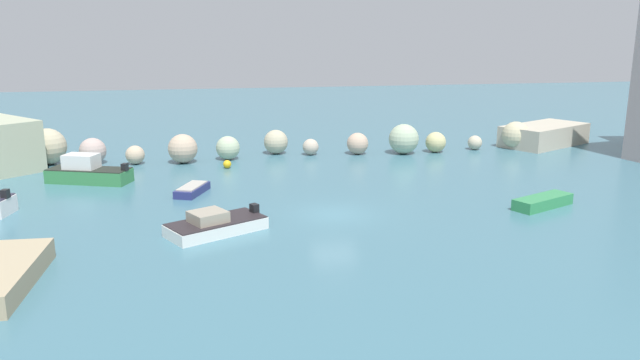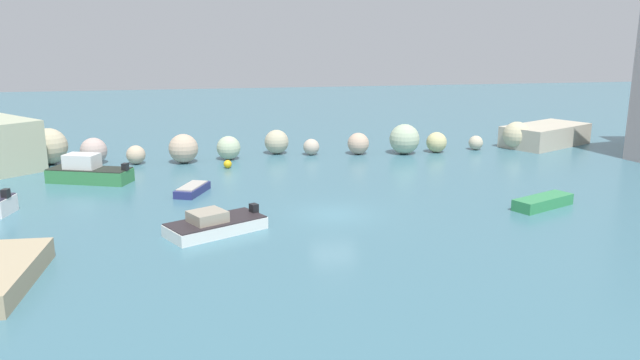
# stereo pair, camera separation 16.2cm
# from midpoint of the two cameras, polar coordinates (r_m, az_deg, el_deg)

# --- Properties ---
(cove_water) EXTENTS (160.00, 160.00, 0.00)m
(cove_water) POSITION_cam_midpoint_polar(r_m,az_deg,el_deg) (34.65, 1.18, -3.21)
(cove_water) COLOR #3E6D7D
(cove_water) RESTS_ON ground
(rock_breakwater) EXTENTS (45.10, 4.46, 2.79)m
(rock_breakwater) POSITION_cam_midpoint_polar(r_m,az_deg,el_deg) (50.15, -5.42, 3.31)
(rock_breakwater) COLOR #C4B697
(rock_breakwater) RESTS_ON ground
(channel_buoy) EXTENTS (0.61, 0.61, 0.61)m
(channel_buoy) POSITION_cam_midpoint_polar(r_m,az_deg,el_deg) (46.75, -8.68, 1.46)
(channel_buoy) COLOR gold
(channel_buoy) RESTS_ON cove_water
(moored_boat_0) EXTENTS (4.27, 2.86, 0.65)m
(moored_boat_0) POSITION_cam_midpoint_polar(r_m,az_deg,el_deg) (38.25, 19.78, -1.91)
(moored_boat_0) COLOR #308A4E
(moored_boat_0) RESTS_ON cove_water
(moored_boat_1) EXTENTS (5.88, 3.75, 1.93)m
(moored_boat_1) POSITION_cam_midpoint_polar(r_m,az_deg,el_deg) (44.71, -20.78, 0.68)
(moored_boat_1) COLOR #368148
(moored_boat_1) RESTS_ON cove_water
(moored_boat_2) EXTENTS (5.40, 4.29, 1.21)m
(moored_boat_2) POSITION_cam_midpoint_polar(r_m,az_deg,el_deg) (31.90, -9.80, -4.08)
(moored_boat_2) COLOR white
(moored_boat_2) RESTS_ON cove_water
(moored_boat_4) EXTENTS (2.32, 3.31, 0.56)m
(moored_boat_4) POSITION_cam_midpoint_polar(r_m,az_deg,el_deg) (39.81, -11.84, -0.87)
(moored_boat_4) COLOR navy
(moored_boat_4) RESTS_ON cove_water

